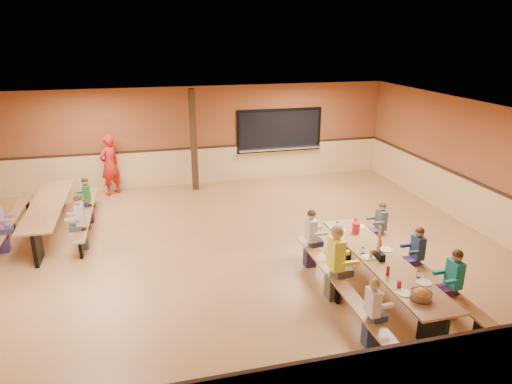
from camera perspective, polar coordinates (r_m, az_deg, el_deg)
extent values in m
plane|color=#A16A3D|center=(9.98, -3.26, -7.52)|extent=(12.00, 12.00, 0.00)
cube|color=brown|center=(14.17, -7.29, 6.97)|extent=(12.00, 0.04, 3.00)
cube|color=brown|center=(5.08, 7.81, -17.20)|extent=(12.00, 0.04, 3.00)
cube|color=brown|center=(11.99, 26.03, 2.85)|extent=(0.04, 10.00, 3.00)
cube|color=white|center=(9.03, -3.63, 9.72)|extent=(12.00, 10.00, 0.04)
cube|color=black|center=(14.66, 2.93, 7.71)|extent=(2.60, 0.06, 1.20)
cube|color=silver|center=(14.70, 3.00, 5.47)|extent=(2.70, 0.28, 0.06)
cube|color=#301F10|center=(13.57, -7.81, 6.39)|extent=(0.18, 0.18, 3.00)
cube|color=#99663D|center=(8.41, 15.50, -8.17)|extent=(0.75, 3.60, 0.04)
cube|color=black|center=(7.50, 21.16, -15.82)|extent=(0.08, 0.60, 0.70)
cube|color=black|center=(9.80, 10.93, -6.13)|extent=(0.08, 0.60, 0.70)
cube|color=#99663D|center=(8.20, 10.19, -10.79)|extent=(0.26, 3.60, 0.04)
cube|color=black|center=(8.31, 10.10, -12.13)|extent=(0.06, 0.18, 0.41)
cube|color=#99663D|center=(8.95, 20.01, -9.00)|extent=(0.26, 3.60, 0.04)
cube|color=black|center=(9.06, 19.84, -10.26)|extent=(0.06, 0.18, 0.41)
cube|color=#99663D|center=(11.71, -24.57, -1.33)|extent=(0.75, 3.60, 0.04)
cube|color=black|center=(10.44, -25.64, -6.16)|extent=(0.08, 0.60, 0.70)
cube|color=black|center=(13.27, -23.29, -0.52)|extent=(0.08, 0.60, 0.70)
cube|color=#99663D|center=(12.00, -28.24, -2.91)|extent=(0.26, 3.60, 0.04)
cube|color=black|center=(12.07, -28.07, -3.90)|extent=(0.06, 0.18, 0.41)
cube|color=#99663D|center=(11.68, -20.41, -2.34)|extent=(0.26, 3.60, 0.04)
cube|color=black|center=(11.76, -20.28, -3.36)|extent=(0.06, 0.18, 0.41)
imported|color=red|center=(13.82, -17.82, 3.25)|extent=(0.77, 0.75, 1.78)
cylinder|color=red|center=(9.24, 12.38, -4.44)|extent=(0.16, 0.16, 0.22)
cube|color=black|center=(8.31, 15.36, -7.84)|extent=(0.10, 0.14, 0.13)
cylinder|color=yellow|center=(8.34, 14.20, -7.48)|extent=(0.06, 0.06, 0.17)
cylinder|color=#B2140F|center=(7.87, 16.17, -9.40)|extent=(0.06, 0.06, 0.17)
cube|color=black|center=(8.50, 15.00, -7.45)|extent=(0.16, 0.16, 0.06)
cube|color=#99663D|center=(8.38, 15.17, -5.74)|extent=(0.02, 0.09, 0.50)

